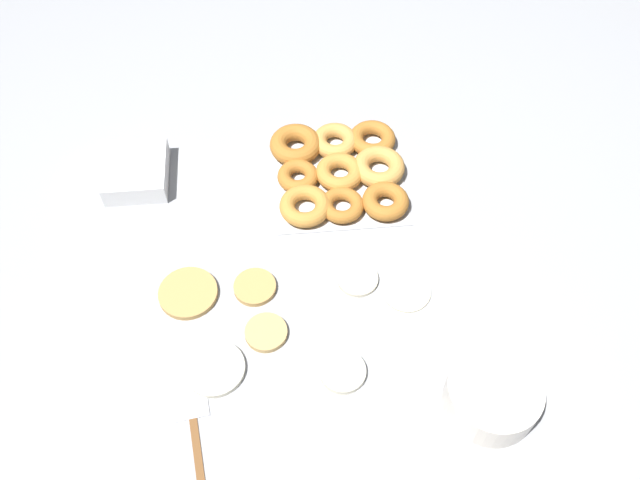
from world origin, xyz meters
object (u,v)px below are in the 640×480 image
at_px(pancake_3, 407,291).
at_px(pancake_6, 358,279).
at_px(spatula, 191,404).
at_px(pancake_2, 215,369).
at_px(pancake_0, 266,333).
at_px(container_stack, 136,172).
at_px(pancake_1, 188,293).
at_px(pancake_4, 255,287).
at_px(donut_tray, 339,170).
at_px(pancake_5, 343,372).
at_px(batter_bowl, 492,395).

bearing_deg(pancake_3, pancake_6, -21.01).
bearing_deg(spatula, pancake_2, -42.10).
xyz_separation_m(pancake_0, container_stack, (0.27, -0.41, 0.02)).
height_order(container_stack, spatula, container_stack).
bearing_deg(pancake_1, pancake_0, 145.88).
height_order(pancake_4, donut_tray, donut_tray).
bearing_deg(pancake_0, pancake_3, -166.26).
bearing_deg(pancake_6, pancake_0, 29.11).
distance_m(pancake_6, spatula, 0.40).
xyz_separation_m(pancake_1, pancake_3, (-0.43, 0.03, -0.00)).
bearing_deg(pancake_2, donut_tray, -121.65).
distance_m(pancake_0, pancake_2, 0.12).
relative_size(pancake_0, donut_tray, 0.27).
bearing_deg(pancake_5, pancake_2, -6.72).
bearing_deg(spatula, pancake_4, -35.71).
bearing_deg(pancake_1, container_stack, -69.38).
relative_size(pancake_6, batter_bowl, 0.50).
xyz_separation_m(pancake_5, batter_bowl, (-0.25, 0.08, 0.03)).
distance_m(pancake_1, container_stack, 0.34).
height_order(pancake_0, spatula, pancake_0).
distance_m(pancake_2, pancake_5, 0.23).
xyz_separation_m(batter_bowl, spatula, (0.53, -0.05, -0.03)).
relative_size(pancake_5, pancake_6, 1.04).
bearing_deg(pancake_5, pancake_0, -34.33).
height_order(pancake_2, spatula, pancake_2).
distance_m(pancake_4, batter_bowl, 0.49).
relative_size(pancake_1, batter_bowl, 0.70).
xyz_separation_m(pancake_0, pancake_5, (-0.14, 0.09, 0.00)).
bearing_deg(pancake_6, pancake_1, 0.57).
bearing_deg(pancake_1, pancake_3, 175.68).
relative_size(pancake_0, pancake_6, 0.98).
bearing_deg(spatula, pancake_5, -90.62).
bearing_deg(pancake_6, pancake_5, 75.29).
xyz_separation_m(pancake_2, container_stack, (0.17, -0.48, 0.02)).
bearing_deg(batter_bowl, pancake_0, -24.06).
relative_size(batter_bowl, spatula, 0.67).
bearing_deg(batter_bowl, pancake_2, -12.55).
bearing_deg(donut_tray, pancake_5, 84.81).
xyz_separation_m(pancake_3, batter_bowl, (-0.11, 0.24, 0.03)).
bearing_deg(pancake_4, pancake_0, 99.74).
bearing_deg(pancake_0, pancake_4, -80.26).
xyz_separation_m(pancake_3, container_stack, (0.55, -0.35, 0.02)).
relative_size(pancake_2, pancake_4, 1.32).
relative_size(pancake_0, pancake_2, 0.73).
bearing_deg(pancake_3, container_stack, -32.23).
xyz_separation_m(donut_tray, batter_bowl, (-0.21, 0.56, 0.01)).
distance_m(pancake_3, batter_bowl, 0.27).
distance_m(pancake_1, pancake_4, 0.13).
height_order(pancake_3, batter_bowl, batter_bowl).
height_order(pancake_2, batter_bowl, batter_bowl).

